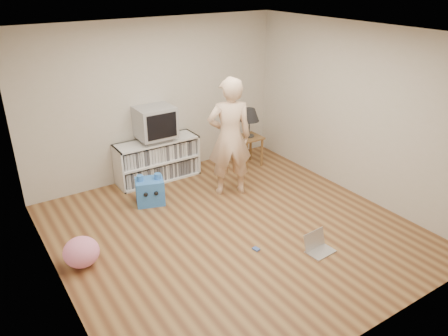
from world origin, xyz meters
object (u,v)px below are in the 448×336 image
person (230,138)px  plush_pink (81,252)px  media_unit (157,160)px  plush_blue (150,191)px  table_lamp (250,115)px  dvd_deck (156,138)px  side_table (249,144)px  crt_tv (155,122)px  laptop (318,246)px

person → plush_pink: bearing=34.9°
person → media_unit: bearing=-34.1°
media_unit → plush_blue: (-0.47, -0.72, -0.15)m
table_lamp → plush_blue: 2.24m
dvd_deck → person: bearing=-55.5°
side_table → plush_blue: bearing=-170.9°
plush_blue → plush_pink: bearing=-125.7°
plush_blue → plush_pink: plush_blue is taller
crt_tv → side_table: (1.62, -0.37, -0.60)m
media_unit → laptop: 3.13m
crt_tv → plush_blue: bearing=-123.7°
table_lamp → plush_pink: bearing=-159.3°
media_unit → side_table: (1.62, -0.39, 0.07)m
media_unit → laptop: size_ratio=3.86×
table_lamp → laptop: 2.89m
side_table → person: size_ratio=0.29×
media_unit → person: 1.44m
dvd_deck → crt_tv: size_ratio=0.75×
table_lamp → person: person is taller
crt_tv → laptop: 3.24m
dvd_deck → laptop: 3.17m
table_lamp → media_unit: bearing=166.6°
dvd_deck → laptop: dvd_deck is taller
crt_tv → table_lamp: size_ratio=1.17×
media_unit → plush_pink: bearing=-137.0°
laptop → person: bearing=88.0°
crt_tv → plush_pink: size_ratio=1.40×
person → laptop: size_ratio=5.15×
crt_tv → table_lamp: 1.67m
media_unit → person: bearing=-55.9°
person → plush_blue: size_ratio=3.76×
dvd_deck → plush_blue: 1.00m
dvd_deck → person: size_ratio=0.24×
person → laptop: (0.06, -1.93, -0.87)m
table_lamp → plush_pink: 3.73m
crt_tv → laptop: (0.79, -2.99, -0.95)m
side_table → plush_blue: 2.13m
laptop → plush_blue: size_ratio=0.73×
person → plush_blue: person is taller
person → table_lamp: bearing=-119.9°
crt_tv → table_lamp: bearing=-12.7°
dvd_deck → side_table: size_ratio=0.82×
person → laptop: bearing=113.5°
dvd_deck → person: person is taller
laptop → plush_pink: plush_pink is taller
media_unit → plush_blue: bearing=-123.0°
crt_tv → person: person is taller
media_unit → person: size_ratio=0.75×
side_table → plush_pink: (-3.42, -1.29, -0.23)m
side_table → table_lamp: size_ratio=1.07×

